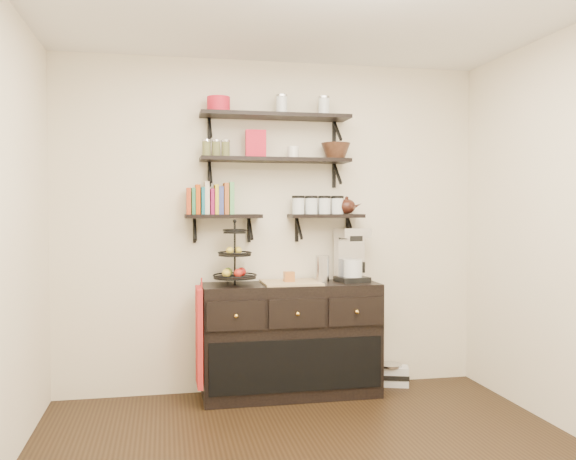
{
  "coord_description": "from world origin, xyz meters",
  "views": [
    {
      "loc": [
        -0.88,
        -3.2,
        1.49
      ],
      "look_at": [
        0.01,
        1.15,
        1.34
      ],
      "focal_mm": 38.0,
      "sensor_mm": 36.0,
      "label": 1
    }
  ],
  "objects_px": {
    "coffee_maker": "(351,256)",
    "sideboard": "(291,339)",
    "fruit_stand": "(235,263)",
    "radio": "(390,375)"
  },
  "relations": [
    {
      "from": "sideboard",
      "to": "fruit_stand",
      "type": "height_order",
      "value": "fruit_stand"
    },
    {
      "from": "sideboard",
      "to": "radio",
      "type": "distance_m",
      "value": 0.96
    },
    {
      "from": "coffee_maker",
      "to": "radio",
      "type": "relative_size",
      "value": 1.3
    },
    {
      "from": "coffee_maker",
      "to": "sideboard",
      "type": "bearing_deg",
      "value": 174.48
    },
    {
      "from": "coffee_maker",
      "to": "radio",
      "type": "bearing_deg",
      "value": 3.17
    },
    {
      "from": "sideboard",
      "to": "coffee_maker",
      "type": "relative_size",
      "value": 3.2
    },
    {
      "from": "sideboard",
      "to": "radio",
      "type": "xyz_separation_m",
      "value": [
        0.88,
        0.11,
        -0.36
      ]
    },
    {
      "from": "radio",
      "to": "sideboard",
      "type": "bearing_deg",
      "value": -154.76
    },
    {
      "from": "sideboard",
      "to": "coffee_maker",
      "type": "bearing_deg",
      "value": 3.37
    },
    {
      "from": "fruit_stand",
      "to": "radio",
      "type": "bearing_deg",
      "value": 4.58
    }
  ]
}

